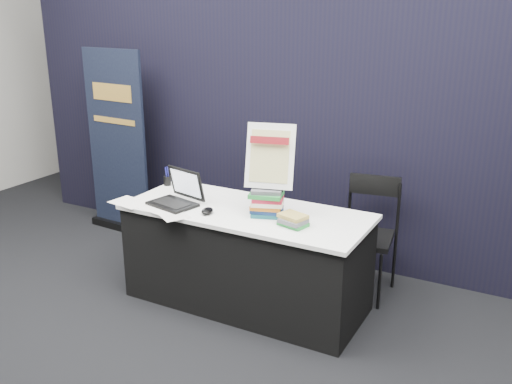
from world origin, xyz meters
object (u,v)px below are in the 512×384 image
(display_table, at_px, (246,257))
(laptop, at_px, (176,196))
(info_sign, at_px, (270,157))
(stacking_chair, at_px, (366,231))
(book_stack_tall, at_px, (268,202))
(pullup_banner, at_px, (118,153))
(book_stack_short, at_px, (293,220))

(display_table, distance_m, laptop, 0.69)
(info_sign, relative_size, stacking_chair, 0.50)
(book_stack_tall, xyz_separation_m, pullup_banner, (-2.02, 0.74, -0.06))
(display_table, bearing_deg, book_stack_tall, -10.70)
(display_table, xyz_separation_m, laptop, (-0.52, -0.13, 0.43))
(book_stack_tall, bearing_deg, book_stack_short, -19.78)
(pullup_banner, distance_m, stacking_chair, 2.56)
(laptop, xyz_separation_m, book_stack_short, (0.95, 0.01, -0.02))
(book_stack_tall, bearing_deg, stacking_chair, 51.18)
(book_stack_tall, relative_size, stacking_chair, 0.27)
(laptop, relative_size, book_stack_tall, 1.55)
(stacking_chair, bearing_deg, display_table, -148.14)
(stacking_chair, bearing_deg, pullup_banner, 169.39)
(display_table, distance_m, book_stack_tall, 0.51)
(info_sign, distance_m, stacking_chair, 1.05)
(display_table, bearing_deg, info_sign, -1.85)
(laptop, height_order, book_stack_short, laptop)
(pullup_banner, bearing_deg, display_table, -17.38)
(display_table, bearing_deg, laptop, -165.59)
(pullup_banner, xyz_separation_m, stacking_chair, (2.54, -0.09, -0.28))
(display_table, height_order, book_stack_short, book_stack_short)
(pullup_banner, bearing_deg, book_stack_short, -16.41)
(laptop, relative_size, stacking_chair, 0.42)
(stacking_chair, bearing_deg, info_sign, -138.79)
(book_stack_tall, distance_m, book_stack_short, 0.26)
(display_table, bearing_deg, pullup_banner, 159.00)
(book_stack_short, bearing_deg, stacking_chair, 68.47)
(display_table, height_order, book_stack_tall, book_stack_tall)
(book_stack_short, distance_m, info_sign, 0.46)
(pullup_banner, bearing_deg, info_sign, -15.67)
(laptop, distance_m, info_sign, 0.81)
(book_stack_tall, relative_size, info_sign, 0.54)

